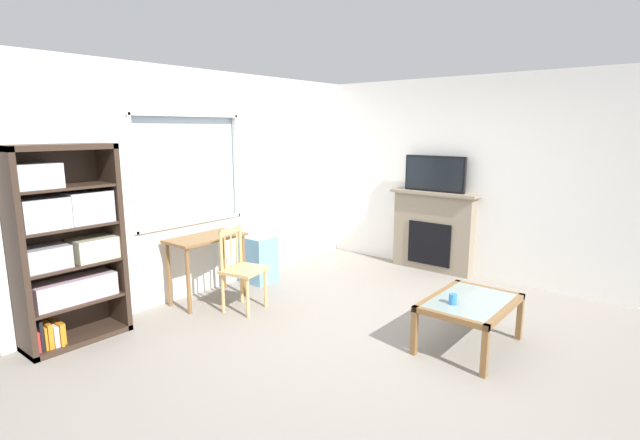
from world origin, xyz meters
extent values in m
cube|color=gray|center=(0.00, 0.00, -0.01)|extent=(5.83, 5.61, 0.02)
cube|color=white|center=(0.00, 2.30, 0.43)|extent=(4.83, 0.12, 0.86)
cube|color=white|center=(0.00, 2.30, 2.37)|extent=(4.83, 0.12, 0.50)
cube|color=white|center=(-1.74, 2.30, 1.49)|extent=(1.34, 0.12, 1.26)
cube|color=white|center=(1.37, 2.30, 1.49)|extent=(2.08, 0.12, 1.26)
cube|color=silver|center=(-0.37, 2.31, 1.49)|extent=(1.40, 0.02, 1.26)
cube|color=white|center=(-0.37, 2.24, 0.87)|extent=(1.46, 0.06, 0.03)
cube|color=white|center=(-0.37, 2.24, 2.10)|extent=(1.46, 0.06, 0.03)
cube|color=white|center=(-1.07, 2.24, 1.49)|extent=(0.03, 0.06, 1.26)
cube|color=white|center=(0.33, 2.24, 1.49)|extent=(0.03, 0.06, 1.26)
cube|color=white|center=(2.47, 0.00, 1.31)|extent=(0.12, 4.81, 2.62)
cube|color=#38281E|center=(-2.27, 2.05, 0.91)|extent=(0.05, 0.38, 1.82)
cube|color=#38281E|center=(-1.42, 2.05, 0.91)|extent=(0.05, 0.38, 1.82)
cube|color=#38281E|center=(-1.84, 2.05, 1.79)|extent=(0.90, 0.38, 0.05)
cube|color=#38281E|center=(-1.84, 2.05, 0.03)|extent=(0.90, 0.38, 0.05)
cube|color=#38281E|center=(-1.84, 2.24, 0.91)|extent=(0.90, 0.02, 1.82)
cube|color=#38281E|center=(-1.84, 2.05, 0.38)|extent=(0.85, 0.36, 0.02)
cube|color=#38281E|center=(-1.84, 2.05, 0.73)|extent=(0.85, 0.36, 0.02)
cube|color=#38281E|center=(-1.84, 2.05, 1.09)|extent=(0.85, 0.36, 0.02)
cube|color=#38281E|center=(-1.84, 2.05, 1.44)|extent=(0.85, 0.36, 0.02)
cube|color=beige|center=(-1.84, 2.04, 0.50)|extent=(0.71, 0.27, 0.22)
cube|color=#B2B2BC|center=(-2.05, 2.04, 0.85)|extent=(0.37, 0.28, 0.20)
cube|color=beige|center=(-1.63, 2.04, 0.85)|extent=(0.38, 0.30, 0.20)
cube|color=silver|center=(-2.03, 2.04, 1.23)|extent=(0.38, 0.30, 0.27)
cube|color=#B2B2BC|center=(-1.65, 2.04, 1.24)|extent=(0.38, 0.29, 0.29)
cube|color=silver|center=(-2.06, 2.04, 1.56)|extent=(0.38, 0.29, 0.21)
cube|color=red|center=(-2.21, 2.03, 0.14)|extent=(0.02, 0.21, 0.18)
cube|color=black|center=(-2.18, 2.03, 0.19)|extent=(0.03, 0.21, 0.27)
cube|color=orange|center=(-2.16, 2.03, 0.15)|extent=(0.02, 0.23, 0.21)
cube|color=orange|center=(-2.12, 2.03, 0.16)|extent=(0.04, 0.24, 0.22)
cube|color=white|center=(-2.07, 2.03, 0.15)|extent=(0.04, 0.25, 0.19)
cube|color=orange|center=(-2.03, 2.03, 0.15)|extent=(0.03, 0.28, 0.20)
cube|color=orange|center=(-2.00, 2.03, 0.15)|extent=(0.03, 0.21, 0.19)
cube|color=brown|center=(-0.40, 1.95, 0.74)|extent=(0.87, 0.46, 0.03)
cylinder|color=brown|center=(-0.79, 1.78, 0.36)|extent=(0.04, 0.04, 0.73)
cylinder|color=brown|center=(-0.02, 1.78, 0.36)|extent=(0.04, 0.04, 0.73)
cylinder|color=brown|center=(-0.79, 2.13, 0.36)|extent=(0.04, 0.04, 0.73)
cylinder|color=brown|center=(-0.02, 2.13, 0.36)|extent=(0.04, 0.04, 0.73)
cube|color=tan|center=(-0.34, 1.40, 0.45)|extent=(0.50, 0.48, 0.04)
cylinder|color=tan|center=(-0.47, 1.21, 0.22)|extent=(0.04, 0.04, 0.43)
cylinder|color=tan|center=(-0.14, 1.29, 0.22)|extent=(0.04, 0.04, 0.43)
cylinder|color=tan|center=(-0.54, 1.52, 0.22)|extent=(0.04, 0.04, 0.43)
cylinder|color=tan|center=(-0.21, 1.60, 0.22)|extent=(0.04, 0.04, 0.43)
cylinder|color=tan|center=(-0.54, 1.52, 0.68)|extent=(0.04, 0.04, 0.45)
cylinder|color=tan|center=(-0.21, 1.60, 0.68)|extent=(0.04, 0.04, 0.45)
cube|color=tan|center=(-0.37, 1.56, 0.87)|extent=(0.36, 0.11, 0.06)
cylinder|color=tan|center=(-0.48, 1.54, 0.65)|extent=(0.02, 0.02, 0.35)
cylinder|color=tan|center=(-0.37, 1.56, 0.65)|extent=(0.02, 0.02, 0.35)
cylinder|color=tan|center=(-0.27, 1.58, 0.65)|extent=(0.02, 0.02, 0.35)
cube|color=#72ADDB|center=(0.44, 2.00, 0.30)|extent=(0.35, 0.40, 0.59)
cube|color=gray|center=(2.32, 0.50, 0.53)|extent=(0.18, 1.13, 1.07)
cube|color=black|center=(2.23, 0.50, 0.39)|extent=(0.03, 0.62, 0.59)
cube|color=gray|center=(2.30, 0.50, 1.09)|extent=(0.26, 1.23, 0.04)
cube|color=black|center=(2.30, 0.50, 1.35)|extent=(0.05, 0.86, 0.48)
cube|color=black|center=(2.28, 0.50, 1.35)|extent=(0.01, 0.81, 0.43)
cube|color=#8C9E99|center=(0.34, -0.84, 0.44)|extent=(0.85, 0.57, 0.02)
cube|color=brown|center=(0.34, -1.15, 0.42)|extent=(0.95, 0.05, 0.05)
cube|color=brown|center=(0.34, -0.53, 0.42)|extent=(0.95, 0.05, 0.05)
cube|color=brown|center=(-0.11, -0.84, 0.42)|extent=(0.05, 0.67, 0.05)
cube|color=brown|center=(0.79, -0.84, 0.42)|extent=(0.05, 0.67, 0.05)
cube|color=brown|center=(-0.11, -1.15, 0.20)|extent=(0.05, 0.05, 0.40)
cube|color=brown|center=(0.79, -1.15, 0.20)|extent=(0.05, 0.05, 0.40)
cube|color=brown|center=(-0.11, -0.53, 0.20)|extent=(0.05, 0.05, 0.40)
cube|color=brown|center=(0.79, -0.53, 0.20)|extent=(0.05, 0.05, 0.40)
cylinder|color=#337FD6|center=(0.15, -0.76, 0.49)|extent=(0.07, 0.07, 0.09)
camera|label=1|loc=(-3.63, -2.33, 1.95)|focal=26.57mm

